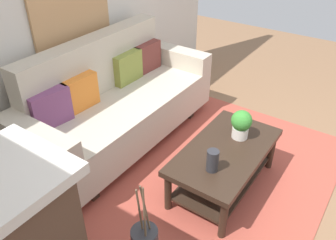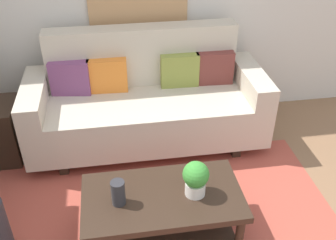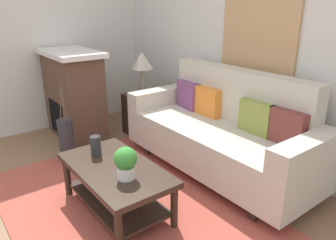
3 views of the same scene
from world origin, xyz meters
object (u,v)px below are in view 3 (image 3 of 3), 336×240
(couch, at_px, (221,133))
(tabletop_vase, at_px, (96,146))
(framed_painting, at_px, (258,29))
(table_lamp, at_px, (142,62))
(throw_pillow_maroon, at_px, (287,127))
(fireplace, at_px, (74,94))
(throw_pillow_plum, at_px, (188,95))
(coffee_table, at_px, (116,178))
(potted_plant_tabletop, at_px, (126,162))
(side_table, at_px, (144,114))
(floor_vase, at_px, (67,142))
(throw_pillow_orange, at_px, (208,101))
(throw_pillow_olive, at_px, (257,117))

(couch, height_order, tabletop_vase, couch)
(framed_painting, bearing_deg, table_lamp, -159.13)
(throw_pillow_maroon, relative_size, tabletop_vase, 1.98)
(fireplace, bearing_deg, throw_pillow_plum, 38.74)
(coffee_table, distance_m, potted_plant_tabletop, 0.34)
(throw_pillow_plum, bearing_deg, side_table, -165.14)
(couch, bearing_deg, coffee_table, -91.29)
(fireplace, bearing_deg, floor_vase, -29.45)
(throw_pillow_orange, xyz_separation_m, fireplace, (-1.54, -0.96, -0.09))
(potted_plant_tabletop, distance_m, framed_painting, 1.96)
(couch, relative_size, throw_pillow_orange, 6.06)
(throw_pillow_plum, xyz_separation_m, throw_pillow_orange, (0.34, 0.00, 0.00))
(coffee_table, relative_size, table_lamp, 1.93)
(throw_pillow_plum, relative_size, throw_pillow_olive, 1.00)
(throw_pillow_orange, height_order, floor_vase, throw_pillow_orange)
(throw_pillow_orange, distance_m, fireplace, 1.82)
(throw_pillow_orange, distance_m, throw_pillow_maroon, 1.02)
(fireplace, bearing_deg, framed_painting, 34.78)
(throw_pillow_plum, xyz_separation_m, potted_plant_tabletop, (0.87, -1.39, -0.11))
(throw_pillow_olive, distance_m, potted_plant_tabletop, 1.40)
(throw_pillow_maroon, distance_m, framed_painting, 1.10)
(couch, bearing_deg, framed_painting, 90.00)
(table_lamp, relative_size, floor_vase, 1.08)
(tabletop_vase, distance_m, framed_painting, 2.01)
(tabletop_vase, bearing_deg, floor_vase, 178.65)
(throw_pillow_plum, distance_m, throw_pillow_maroon, 1.35)
(couch, relative_size, throw_pillow_maroon, 6.06)
(side_table, xyz_separation_m, table_lamp, (0.00, 0.00, 0.71))
(fireplace, relative_size, floor_vase, 2.19)
(couch, xyz_separation_m, floor_vase, (-1.14, -1.25, -0.17))
(throw_pillow_maroon, relative_size, framed_painting, 0.39)
(throw_pillow_plum, bearing_deg, couch, -10.54)
(couch, distance_m, throw_pillow_orange, 0.44)
(throw_pillow_maroon, distance_m, potted_plant_tabletop, 1.47)
(throw_pillow_olive, distance_m, tabletop_vase, 1.55)
(couch, bearing_deg, side_table, -177.39)
(potted_plant_tabletop, distance_m, side_table, 2.01)
(throw_pillow_plum, height_order, throw_pillow_olive, same)
(throw_pillow_maroon, height_order, tabletop_vase, throw_pillow_maroon)
(couch, distance_m, table_lamp, 1.50)
(throw_pillow_plum, distance_m, throw_pillow_olive, 1.02)
(throw_pillow_plum, relative_size, coffee_table, 0.33)
(side_table, bearing_deg, couch, 2.61)
(coffee_table, height_order, fireplace, fireplace)
(throw_pillow_orange, relative_size, floor_vase, 0.68)
(tabletop_vase, distance_m, table_lamp, 1.68)
(side_table, distance_m, table_lamp, 0.71)
(potted_plant_tabletop, bearing_deg, fireplace, 168.38)
(tabletop_vase, bearing_deg, table_lamp, 131.48)
(couch, relative_size, tabletop_vase, 11.99)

